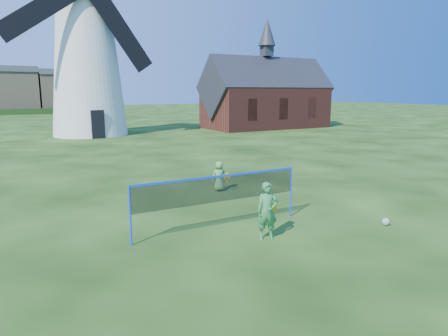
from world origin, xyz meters
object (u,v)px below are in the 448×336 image
(badminton_net, at_px, (219,190))
(player_girl, at_px, (267,211))
(chapel, at_px, (266,98))
(play_ball, at_px, (386,222))
(player_boy, at_px, (219,176))
(windmill, at_px, (87,57))

(badminton_net, bearing_deg, player_girl, -59.35)
(badminton_net, height_order, player_girl, badminton_net)
(chapel, xyz_separation_m, player_girl, (-18.95, -27.48, -2.41))
(chapel, height_order, player_girl, chapel)
(player_girl, distance_m, play_ball, 3.77)
(chapel, relative_size, play_ball, 60.53)
(player_girl, distance_m, player_boy, 5.35)
(badminton_net, relative_size, play_ball, 22.95)
(badminton_net, relative_size, player_boy, 4.33)
(chapel, bearing_deg, windmill, 176.09)
(windmill, bearing_deg, play_ball, -84.89)
(badminton_net, bearing_deg, windmill, 86.37)
(play_ball, bearing_deg, chapel, 61.55)
(badminton_net, xyz_separation_m, play_ball, (4.38, -2.03, -1.03))
(player_girl, bearing_deg, chapel, 76.42)
(badminton_net, xyz_separation_m, player_girl, (0.75, -1.26, -0.38))
(windmill, xyz_separation_m, player_boy, (0.36, -23.54, -6.14))
(windmill, distance_m, player_girl, 29.34)
(chapel, distance_m, play_ball, 32.28)
(player_boy, bearing_deg, badminton_net, 73.51)
(play_ball, bearing_deg, windmill, 95.11)
(chapel, bearing_deg, player_boy, -128.25)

